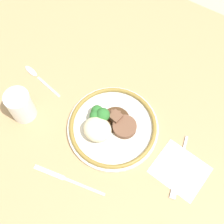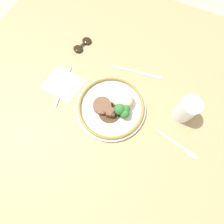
# 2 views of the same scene
# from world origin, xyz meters

# --- Properties ---
(ground_plane) EXTENTS (8.00, 8.00, 0.00)m
(ground_plane) POSITION_xyz_m (0.00, 0.00, 0.00)
(ground_plane) COLOR tan
(dining_table) EXTENTS (1.38, 1.21, 0.04)m
(dining_table) POSITION_xyz_m (0.00, 0.00, 0.02)
(dining_table) COLOR tan
(dining_table) RESTS_ON ground
(napkin) EXTENTS (0.15, 0.13, 0.00)m
(napkin) POSITION_xyz_m (-0.25, -0.03, 0.04)
(napkin) COLOR white
(napkin) RESTS_ON dining_table
(plate) EXTENTS (0.26, 0.26, 0.06)m
(plate) POSITION_xyz_m (-0.02, -0.04, 0.06)
(plate) COLOR silver
(plate) RESTS_ON dining_table
(juice_glass) EXTENTS (0.07, 0.07, 0.10)m
(juice_glass) POSITION_xyz_m (0.22, 0.05, 0.09)
(juice_glass) COLOR orange
(juice_glass) RESTS_ON dining_table
(fork) EXTENTS (0.05, 0.18, 0.00)m
(fork) POSITION_xyz_m (-0.25, -0.02, 0.05)
(fork) COLOR silver
(fork) RESTS_ON napkin
(knife) EXTENTS (0.21, 0.04, 0.00)m
(knife) POSITION_xyz_m (0.00, 0.15, 0.04)
(knife) COLOR silver
(knife) RESTS_ON dining_table
(spoon) EXTENTS (0.16, 0.05, 0.01)m
(spoon) POSITION_xyz_m (0.27, -0.07, 0.04)
(spoon) COLOR silver
(spoon) RESTS_ON dining_table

